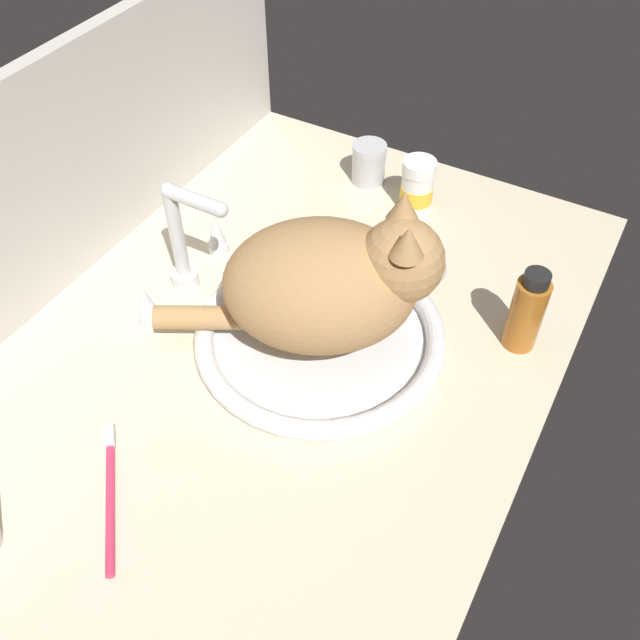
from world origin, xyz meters
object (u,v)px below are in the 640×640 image
at_px(cat, 334,282).
at_px(toothbrush, 110,493).
at_px(sink_basin, 320,334).
at_px(faucet, 184,250).
at_px(pill_bottle, 417,187).
at_px(metal_jar, 369,163).
at_px(amber_bottle, 527,312).

height_order(cat, toothbrush, cat).
bearing_deg(sink_basin, faucet, 90.00).
bearing_deg(faucet, pill_bottle, -32.48).
distance_m(sink_basin, pill_bottle, 0.33).
distance_m(cat, metal_jar, 0.38).
height_order(amber_bottle, metal_jar, amber_bottle).
bearing_deg(metal_jar, pill_bottle, -106.45).
bearing_deg(faucet, amber_bottle, -74.22).
xyz_separation_m(faucet, metal_jar, (0.36, -0.11, -0.03)).
relative_size(sink_basin, faucet, 1.70).
relative_size(cat, metal_jar, 5.03).
bearing_deg(amber_bottle, toothbrush, 143.96).
xyz_separation_m(sink_basin, faucet, (0.00, 0.22, 0.06)).
xyz_separation_m(metal_jar, toothbrush, (-0.68, -0.02, -0.03)).
xyz_separation_m(faucet, amber_bottle, (0.13, -0.45, -0.01)).
xyz_separation_m(cat, metal_jar, (0.35, 0.12, -0.07)).
xyz_separation_m(amber_bottle, metal_jar, (0.23, 0.34, -0.02)).
height_order(cat, metal_jar, cat).
height_order(metal_jar, toothbrush, metal_jar).
bearing_deg(toothbrush, pill_bottle, -7.38).
xyz_separation_m(pill_bottle, toothbrush, (-0.65, 0.08, -0.04)).
bearing_deg(pill_bottle, amber_bottle, -129.95).
xyz_separation_m(sink_basin, amber_bottle, (0.13, -0.24, 0.05)).
relative_size(cat, toothbrush, 2.41).
bearing_deg(amber_bottle, metal_jar, 55.88).
height_order(faucet, pill_bottle, faucet).
distance_m(amber_bottle, metal_jar, 0.42).
bearing_deg(faucet, metal_jar, -16.86).
height_order(faucet, cat, cat).
relative_size(sink_basin, amber_bottle, 2.68).
distance_m(pill_bottle, amber_bottle, 0.32).
xyz_separation_m(faucet, pill_bottle, (0.33, -0.21, -0.03)).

